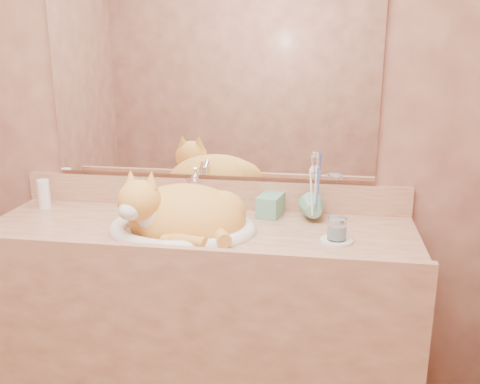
% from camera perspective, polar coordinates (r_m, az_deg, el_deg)
% --- Properties ---
extents(wall_back, '(2.40, 0.02, 2.50)m').
position_cam_1_polar(wall_back, '(2.15, -3.09, 8.68)').
color(wall_back, brown).
rests_on(wall_back, ground).
extents(vanity_counter, '(1.60, 0.55, 0.85)m').
position_cam_1_polar(vanity_counter, '(2.16, -4.32, -14.58)').
color(vanity_counter, '#925C41').
rests_on(vanity_counter, floor).
extents(mirror, '(1.30, 0.02, 0.80)m').
position_cam_1_polar(mirror, '(2.12, -3.22, 12.39)').
color(mirror, white).
rests_on(mirror, wall_back).
extents(sink_basin, '(0.58, 0.50, 0.17)m').
position_cam_1_polar(sink_basin, '(1.95, -6.21, -1.74)').
color(sink_basin, white).
rests_on(sink_basin, vanity_counter).
extents(faucet, '(0.07, 0.13, 0.17)m').
position_cam_1_polar(faucet, '(2.13, -4.80, -0.03)').
color(faucet, white).
rests_on(faucet, vanity_counter).
extents(cat, '(0.48, 0.41, 0.24)m').
position_cam_1_polar(cat, '(1.94, -6.45, -2.06)').
color(cat, orange).
rests_on(cat, sink_basin).
extents(soap_dispenser, '(0.10, 0.10, 0.19)m').
position_cam_1_polar(soap_dispenser, '(2.04, 2.76, -0.51)').
color(soap_dispenser, '#66A386').
rests_on(soap_dispenser, vanity_counter).
extents(toothbrush_cup, '(0.11, 0.11, 0.09)m').
position_cam_1_polar(toothbrush_cup, '(2.02, 7.89, -2.17)').
color(toothbrush_cup, '#66A386').
rests_on(toothbrush_cup, vanity_counter).
extents(toothbrushes, '(0.04, 0.04, 0.23)m').
position_cam_1_polar(toothbrushes, '(2.00, 7.98, 0.21)').
color(toothbrushes, white).
rests_on(toothbrushes, toothbrush_cup).
extents(saucer, '(0.11, 0.11, 0.01)m').
position_cam_1_polar(saucer, '(1.87, 10.24, -5.13)').
color(saucer, silver).
rests_on(saucer, vanity_counter).
extents(water_glass, '(0.07, 0.07, 0.08)m').
position_cam_1_polar(water_glass, '(1.86, 10.30, -3.87)').
color(water_glass, white).
rests_on(water_glass, saucer).
extents(lotion_bottle, '(0.05, 0.05, 0.12)m').
position_cam_1_polar(lotion_bottle, '(2.34, -20.19, -0.19)').
color(lotion_bottle, white).
rests_on(lotion_bottle, vanity_counter).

